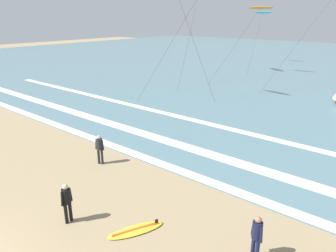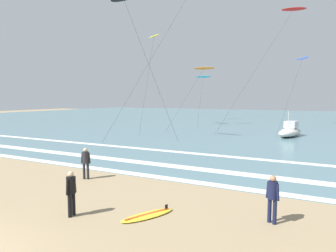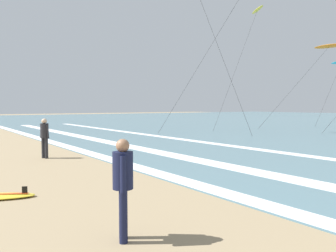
% 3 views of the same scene
% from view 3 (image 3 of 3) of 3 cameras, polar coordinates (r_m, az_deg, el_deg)
% --- Properties ---
extents(wave_foam_shoreline, '(54.46, 0.63, 0.01)m').
position_cam_3_polar(wave_foam_shoreline, '(14.25, -11.02, -5.09)').
color(wave_foam_shoreline, white).
rests_on(wave_foam_shoreline, ocean_surface).
extents(wave_foam_mid_break, '(53.39, 0.89, 0.01)m').
position_cam_3_polar(wave_foam_mid_break, '(14.94, -0.59, -4.63)').
color(wave_foam_mid_break, white).
rests_on(wave_foam_mid_break, ocean_surface).
extents(wave_foam_outer_break, '(58.83, 0.67, 0.01)m').
position_cam_3_polar(wave_foam_outer_break, '(16.22, 17.75, -4.16)').
color(wave_foam_outer_break, white).
rests_on(wave_foam_outer_break, ocean_surface).
extents(surfer_left_near, '(0.50, 0.32, 1.60)m').
position_cam_3_polar(surfer_left_near, '(14.45, -20.02, -1.35)').
color(surfer_left_near, '#232328').
rests_on(surfer_left_near, ground).
extents(surfer_right_near, '(0.50, 0.32, 1.60)m').
position_cam_3_polar(surfer_right_near, '(5.37, -7.58, -8.98)').
color(surfer_right_near, '#141938').
rests_on(surfer_right_near, ground).
extents(kite_yellow_far_left, '(5.62, 11.32, 12.73)m').
position_cam_3_polar(kite_yellow_far_left, '(40.00, 14.76, 18.25)').
color(kite_yellow_far_left, yellow).
rests_on(kite_yellow_far_left, ground).
extents(kite_orange_distant_high, '(3.27, 10.13, 8.50)m').
position_cam_3_polar(kite_orange_distant_high, '(39.75, 25.44, 11.96)').
color(kite_orange_distant_high, orange).
rests_on(kite_orange_distant_high, ground).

